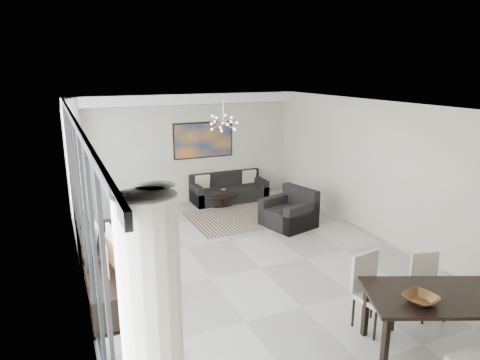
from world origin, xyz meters
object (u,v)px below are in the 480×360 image
tv_console (103,290)px  television (111,254)px  sofa_main (229,191)px  dining_table (448,301)px  coffee_table (220,198)px

tv_console → television: size_ratio=1.60×
sofa_main → tv_console: size_ratio=1.18×
sofa_main → dining_table: 7.16m
television → coffee_table: bearing=-47.9°
tv_console → dining_table: 4.83m
coffee_table → dining_table: 6.91m
tv_console → television: television is taller
television → sofa_main: bearing=-49.0°
dining_table → sofa_main: bearing=90.0°
sofa_main → coffee_table: bearing=-143.6°
coffee_table → sofa_main: size_ratio=0.45×
coffee_table → tv_console: tv_console is taller
coffee_table → sofa_main: bearing=36.4°
television → dining_table: television is taller
sofa_main → tv_console: 5.70m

